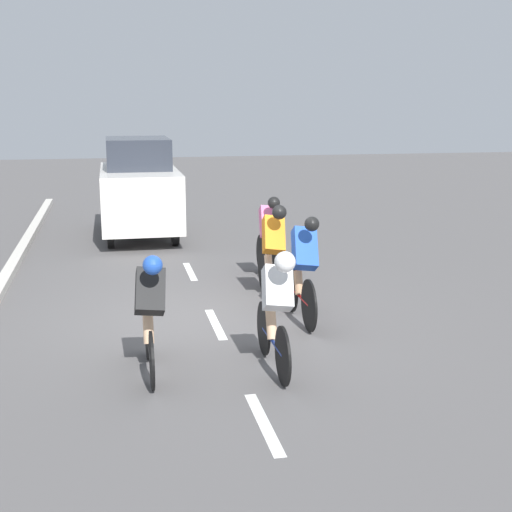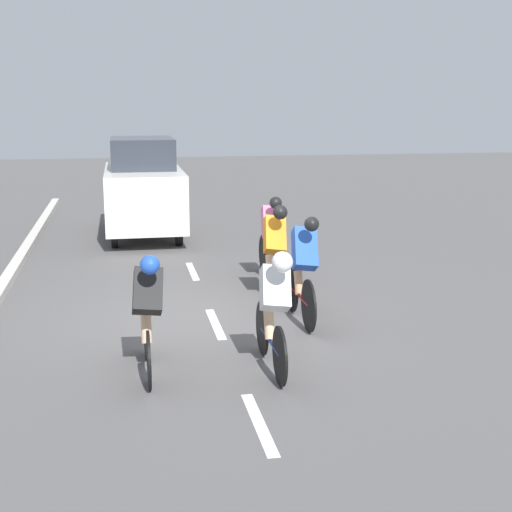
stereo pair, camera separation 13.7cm
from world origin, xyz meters
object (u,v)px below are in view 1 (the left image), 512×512
object	(u,v)px
cyclist_white	(276,306)
cyclist_orange	(273,249)
cyclist_black	(150,311)
cyclist_pink	(269,237)
cyclist_blue	(303,268)
support_car	(139,188)

from	to	relation	value
cyclist_white	cyclist_orange	distance (m)	3.05
cyclist_black	cyclist_white	size ratio (longest dim) A/B	0.96
cyclist_pink	cyclist_white	bearing A→B (deg)	78.58
cyclist_blue	cyclist_white	distance (m)	1.91
cyclist_white	cyclist_orange	size ratio (longest dim) A/B	1.00
cyclist_pink	support_car	xyz separation A→B (m)	(1.99, -4.62, 0.34)
cyclist_white	support_car	xyz separation A→B (m)	(1.15, -8.81, 0.33)
cyclist_black	cyclist_blue	bearing A→B (deg)	-144.33
cyclist_black	cyclist_orange	bearing A→B (deg)	-126.03
cyclist_blue	cyclist_pink	xyz separation A→B (m)	(-0.06, -2.44, -0.02)
cyclist_black	support_car	distance (m)	8.65
cyclist_white	cyclist_blue	bearing A→B (deg)	-114.29
cyclist_pink	cyclist_blue	bearing A→B (deg)	88.63
cyclist_black	cyclist_white	xyz separation A→B (m)	(-1.41, 0.16, 0.02)
cyclist_orange	cyclist_pink	bearing A→B (deg)	-99.82
cyclist_blue	cyclist_white	bearing A→B (deg)	65.71
cyclist_black	cyclist_pink	bearing A→B (deg)	-119.33
cyclist_white	cyclist_pink	world-z (taller)	cyclist_pink
cyclist_black	cyclist_blue	xyz separation A→B (m)	(-2.20, -1.58, 0.03)
cyclist_orange	cyclist_white	bearing A→B (deg)	77.94
cyclist_black	support_car	size ratio (longest dim) A/B	0.42
cyclist_pink	cyclist_orange	bearing A→B (deg)	80.18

